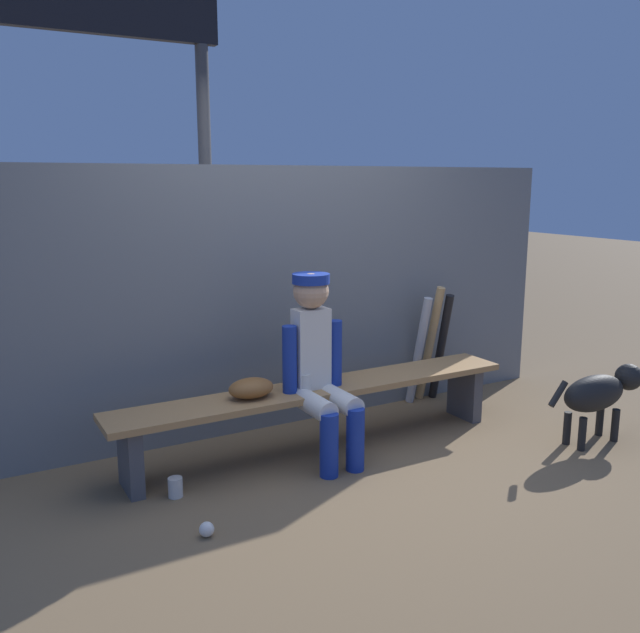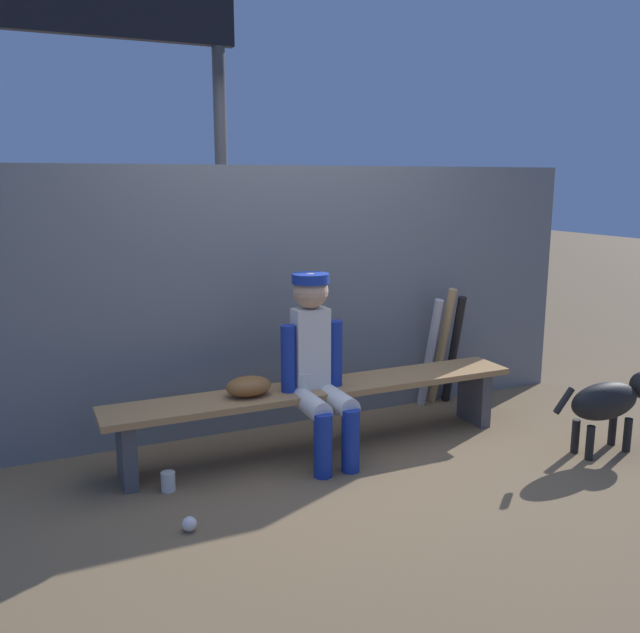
% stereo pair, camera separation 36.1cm
% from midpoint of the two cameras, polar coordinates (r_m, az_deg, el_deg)
% --- Properties ---
extents(ground_plane, '(30.00, 30.00, 0.00)m').
position_cam_midpoint_polar(ground_plane, '(4.43, -2.38, -11.17)').
color(ground_plane, brown).
extents(chainlink_fence, '(4.62, 0.03, 1.80)m').
position_cam_midpoint_polar(chainlink_fence, '(4.64, -5.50, 1.46)').
color(chainlink_fence, slate).
rests_on(chainlink_fence, ground_plane).
extents(dugout_bench, '(2.72, 0.36, 0.42)m').
position_cam_midpoint_polar(dugout_bench, '(4.31, -2.41, -7.02)').
color(dugout_bench, '#AD7F4C').
rests_on(dugout_bench, ground_plane).
extents(player_seated, '(0.41, 0.55, 1.15)m').
position_cam_midpoint_polar(player_seated, '(4.11, -2.56, -3.86)').
color(player_seated, silver).
rests_on(player_seated, ground_plane).
extents(baseball_glove, '(0.28, 0.20, 0.12)m').
position_cam_midpoint_polar(baseball_glove, '(4.08, -8.39, -6.05)').
color(baseball_glove, brown).
rests_on(baseball_glove, dugout_bench).
extents(bat_aluminum_silver, '(0.09, 0.24, 0.85)m').
position_cam_midpoint_polar(bat_aluminum_silver, '(5.15, 6.38, -2.95)').
color(bat_aluminum_silver, '#B7B7BC').
rests_on(bat_aluminum_silver, ground_plane).
extents(bat_wood_tan, '(0.08, 0.27, 0.93)m').
position_cam_midpoint_polar(bat_wood_tan, '(5.22, 7.34, -2.36)').
color(bat_wood_tan, tan).
rests_on(bat_wood_tan, ground_plane).
extents(bat_aluminum_black, '(0.09, 0.26, 0.86)m').
position_cam_midpoint_polar(bat_aluminum_black, '(5.27, 8.28, -2.62)').
color(bat_aluminum_black, black).
rests_on(bat_aluminum_black, ground_plane).
extents(baseball, '(0.07, 0.07, 0.07)m').
position_cam_midpoint_polar(baseball, '(3.51, -12.63, -17.23)').
color(baseball, white).
rests_on(baseball, ground_plane).
extents(cup_on_ground, '(0.08, 0.08, 0.11)m').
position_cam_midpoint_polar(cup_on_ground, '(3.92, -14.82, -13.84)').
color(cup_on_ground, silver).
rests_on(cup_on_ground, ground_plane).
extents(cup_on_bench, '(0.08, 0.08, 0.11)m').
position_cam_midpoint_polar(cup_on_bench, '(4.18, -3.83, -5.62)').
color(cup_on_bench, silver).
rests_on(cup_on_bench, dugout_bench).
extents(scoreboard, '(2.27, 0.27, 3.71)m').
position_cam_midpoint_polar(scoreboard, '(5.34, -20.87, 20.59)').
color(scoreboard, '#3F3F42').
rests_on(scoreboard, ground_plane).
extents(dog, '(0.84, 0.20, 0.49)m').
position_cam_midpoint_polar(dog, '(4.74, 20.61, -6.07)').
color(dog, black).
rests_on(dog, ground_plane).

